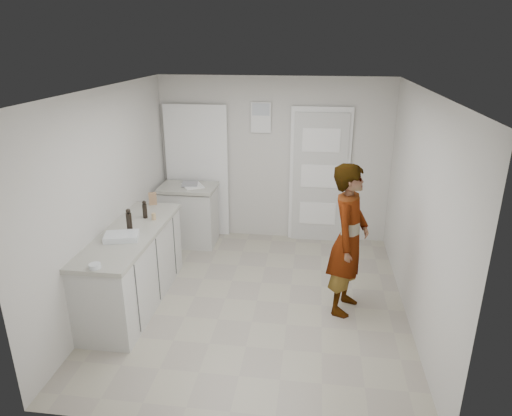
# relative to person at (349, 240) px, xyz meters

# --- Properties ---
(ground) EXTENTS (4.00, 4.00, 0.00)m
(ground) POSITION_rel_person_xyz_m (-1.03, 0.02, -0.88)
(ground) COLOR #ACA690
(ground) RESTS_ON ground
(room_shell) EXTENTS (4.00, 4.00, 4.00)m
(room_shell) POSITION_rel_person_xyz_m (-1.21, 1.97, 0.14)
(room_shell) COLOR silver
(room_shell) RESTS_ON ground
(main_counter) EXTENTS (0.64, 1.96, 0.93)m
(main_counter) POSITION_rel_person_xyz_m (-2.48, -0.18, -0.45)
(main_counter) COLOR silver
(main_counter) RESTS_ON ground
(side_counter) EXTENTS (0.84, 0.61, 0.93)m
(side_counter) POSITION_rel_person_xyz_m (-2.28, 1.57, -0.45)
(side_counter) COLOR silver
(side_counter) RESTS_ON ground
(person) EXTENTS (0.60, 0.74, 1.76)m
(person) POSITION_rel_person_xyz_m (0.00, 0.00, 0.00)
(person) COLOR silver
(person) RESTS_ON ground
(cake_mix_box) EXTENTS (0.11, 0.08, 0.17)m
(cake_mix_box) POSITION_rel_person_xyz_m (-2.52, 0.72, 0.13)
(cake_mix_box) COLOR #906848
(cake_mix_box) RESTS_ON main_counter
(spice_jar) EXTENTS (0.05, 0.05, 0.08)m
(spice_jar) POSITION_rel_person_xyz_m (-2.33, 0.20, 0.09)
(spice_jar) COLOR tan
(spice_jar) RESTS_ON main_counter
(oil_cruet_a) EXTENTS (0.06, 0.06, 0.22)m
(oil_cruet_a) POSITION_rel_person_xyz_m (-2.45, 0.24, 0.15)
(oil_cruet_a) COLOR black
(oil_cruet_a) RESTS_ON main_counter
(oil_cruet_b) EXTENTS (0.06, 0.06, 0.29)m
(oil_cruet_b) POSITION_rel_person_xyz_m (-2.46, -0.21, 0.18)
(oil_cruet_b) COLOR black
(oil_cruet_b) RESTS_ON main_counter
(baking_dish) EXTENTS (0.41, 0.34, 0.06)m
(baking_dish) POSITION_rel_person_xyz_m (-2.48, -0.41, 0.07)
(baking_dish) COLOR silver
(baking_dish) RESTS_ON main_counter
(egg_bowl) EXTENTS (0.11, 0.11, 0.04)m
(egg_bowl) POSITION_rel_person_xyz_m (-2.46, -1.08, 0.07)
(egg_bowl) COLOR silver
(egg_bowl) RESTS_ON main_counter
(papers) EXTENTS (0.42, 0.44, 0.01)m
(papers) POSITION_rel_person_xyz_m (-2.21, 1.59, 0.05)
(papers) COLOR white
(papers) RESTS_ON side_counter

